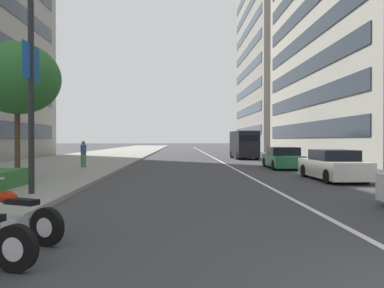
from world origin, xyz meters
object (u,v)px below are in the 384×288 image
at_px(delivery_van_ahead, 244,144).
at_px(pedestrian_on_plaza, 83,154).
at_px(motorcycle_by_sign_pole, 14,218).
at_px(car_approaching_light, 333,166).
at_px(street_tree_mid_sidewalk, 17,78).
at_px(street_lamp_with_banners, 42,22).
at_px(car_lead_in_lane, 283,158).

height_order(delivery_van_ahead, pedestrian_on_plaza, delivery_van_ahead).
relative_size(motorcycle_by_sign_pole, car_approaching_light, 0.47).
bearing_deg(street_tree_mid_sidewalk, pedestrian_on_plaza, -6.66).
relative_size(motorcycle_by_sign_pole, pedestrian_on_plaza, 1.26).
bearing_deg(street_lamp_with_banners, pedestrian_on_plaza, 8.38).
height_order(delivery_van_ahead, street_lamp_with_banners, street_lamp_with_banners).
height_order(car_lead_in_lane, street_lamp_with_banners, street_lamp_with_banners).
relative_size(car_approaching_light, street_tree_mid_sidewalk, 0.75).
xyz_separation_m(street_lamp_with_banners, street_tree_mid_sidewalk, (4.01, 2.52, -1.10)).
distance_m(car_approaching_light, street_lamp_with_banners, 13.28).
height_order(motorcycle_by_sign_pole, delivery_van_ahead, delivery_van_ahead).
relative_size(car_lead_in_lane, street_tree_mid_sidewalk, 0.78).
distance_m(delivery_van_ahead, street_tree_mid_sidewalk, 23.98).
xyz_separation_m(car_lead_in_lane, street_lamp_with_banners, (-11.82, 11.00, 4.89)).
bearing_deg(car_lead_in_lane, delivery_van_ahead, 4.50).
bearing_deg(car_lead_in_lane, street_tree_mid_sidewalk, 122.60).
distance_m(car_approaching_light, pedestrian_on_plaza, 14.55).
height_order(car_approaching_light, car_lead_in_lane, car_approaching_light).
distance_m(car_approaching_light, street_tree_mid_sidewalk, 14.41).
xyz_separation_m(motorcycle_by_sign_pole, street_tree_mid_sidewalk, (8.97, 3.85, 4.01)).
bearing_deg(delivery_van_ahead, motorcycle_by_sign_pole, 160.46).
distance_m(street_tree_mid_sidewalk, pedestrian_on_plaza, 8.15).
bearing_deg(pedestrian_on_plaza, street_tree_mid_sidewalk, -125.05).
relative_size(car_approaching_light, car_lead_in_lane, 0.96).
relative_size(car_lead_in_lane, pedestrian_on_plaza, 2.78).
bearing_deg(delivery_van_ahead, pedestrian_on_plaza, 133.88).
bearing_deg(car_approaching_light, street_tree_mid_sidewalk, 93.50).
bearing_deg(car_approaching_light, street_lamp_with_banners, 113.17).
bearing_deg(street_lamp_with_banners, street_tree_mid_sidewalk, 32.19).
distance_m(car_lead_in_lane, street_tree_mid_sidewalk, 16.07).
bearing_deg(street_tree_mid_sidewalk, street_lamp_with_banners, -147.81).
bearing_deg(motorcycle_by_sign_pole, car_lead_in_lane, -96.24).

